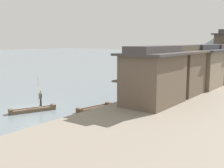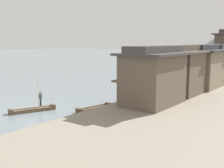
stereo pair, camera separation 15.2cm
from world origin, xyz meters
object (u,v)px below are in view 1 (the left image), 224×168
(boat_foreground_poled, at_px, (33,110))
(boat_moored_third, at_px, (211,74))
(house_waterfront_second, at_px, (181,70))
(boatman_person, at_px, (40,96))
(house_waterfront_nearest, at_px, (154,76))
(boat_moored_second, at_px, (146,87))
(house_waterfront_tall, at_px, (201,67))
(house_waterfront_narrow, at_px, (218,63))
(boat_moored_far, at_px, (224,70))
(boat_moored_nearest, at_px, (95,108))

(boat_foreground_poled, distance_m, boat_moored_third, 44.66)
(boat_foreground_poled, xyz_separation_m, house_waterfront_second, (10.12, 15.03, 3.62))
(boatman_person, xyz_separation_m, house_waterfront_nearest, (9.84, 6.95, 2.24))
(boat_moored_second, relative_size, house_waterfront_nearest, 0.51)
(boat_moored_third, bearing_deg, house_waterfront_second, -79.81)
(boat_foreground_poled, bearing_deg, house_waterfront_tall, 64.60)
(house_waterfront_nearest, bearing_deg, boat_moored_third, 98.26)
(boat_moored_second, relative_size, house_waterfront_narrow, 0.49)
(boatman_person, relative_size, boat_moored_second, 0.76)
(boat_moored_second, xyz_separation_m, boat_moored_third, (3.01, 23.76, 0.04))
(house_waterfront_tall, bearing_deg, house_waterfront_second, -91.64)
(boat_moored_third, relative_size, house_waterfront_tall, 0.47)
(boat_foreground_poled, xyz_separation_m, house_waterfront_nearest, (10.16, 7.78, 3.61))
(boat_moored_second, bearing_deg, house_waterfront_second, -34.09)
(house_waterfront_nearest, distance_m, house_waterfront_tall, 13.94)
(boat_moored_third, distance_m, house_waterfront_narrow, 16.20)
(boatman_person, height_order, house_waterfront_tall, house_waterfront_tall)
(boatman_person, distance_m, house_waterfront_second, 17.41)
(boat_moored_second, height_order, house_waterfront_narrow, house_waterfront_narrow)
(boat_moored_far, height_order, house_waterfront_second, house_waterfront_second)
(boat_moored_third, bearing_deg, boat_foreground_poled, -96.23)
(boat_moored_nearest, xyz_separation_m, house_waterfront_nearest, (5.34, 3.31, 3.62))
(boat_moored_second, relative_size, boat_moored_far, 0.91)
(boat_moored_nearest, relative_size, house_waterfront_nearest, 0.57)
(boatman_person, bearing_deg, house_waterfront_nearest, 35.22)
(boat_moored_nearest, bearing_deg, boatman_person, -141.07)
(house_waterfront_tall, bearing_deg, boatman_person, -115.58)
(house_waterfront_tall, bearing_deg, boat_moored_second, -172.81)
(boatman_person, bearing_deg, boat_moored_third, 84.07)
(boatman_person, distance_m, boat_moored_nearest, 5.95)
(boat_foreground_poled, bearing_deg, house_waterfront_second, 56.06)
(boat_moored_nearest, relative_size, house_waterfront_second, 0.71)
(boat_foreground_poled, bearing_deg, house_waterfront_nearest, 37.44)
(boat_moored_nearest, distance_m, boat_moored_second, 16.45)
(boat_moored_second, distance_m, boat_moored_third, 23.95)
(house_waterfront_nearest, relative_size, house_waterfront_tall, 1.04)
(boat_foreground_poled, relative_size, boat_moored_nearest, 1.07)
(boat_foreground_poled, relative_size, boat_moored_third, 1.35)
(boatman_person, distance_m, house_waterfront_tall, 23.26)
(boat_foreground_poled, bearing_deg, boat_moored_third, 83.77)
(boat_moored_second, bearing_deg, boat_moored_third, 82.78)
(boatman_person, bearing_deg, boat_moored_second, 85.62)
(boat_foreground_poled, height_order, boatman_person, boatman_person)
(boat_foreground_poled, distance_m, house_waterfront_nearest, 13.29)
(boat_moored_far, bearing_deg, house_waterfront_narrow, -77.56)
(boat_moored_second, distance_m, house_waterfront_second, 10.65)
(boat_moored_third, distance_m, house_waterfront_second, 30.05)
(boatman_person, height_order, house_waterfront_narrow, house_waterfront_narrow)
(boat_moored_nearest, bearing_deg, boat_moored_far, 89.96)
(boat_foreground_poled, bearing_deg, boatman_person, 69.18)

